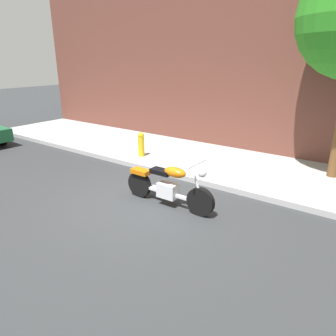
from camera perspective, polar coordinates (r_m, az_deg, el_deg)
name	(u,v)px	position (r m, az deg, el deg)	size (l,w,h in m)	color
ground_plane	(145,203)	(7.07, -4.22, -6.31)	(60.00, 60.00, 0.00)	#303335
sidewalk	(214,162)	(9.59, 8.36, 1.03)	(19.15, 3.30, 0.14)	#ADADAD
building_facade	(250,16)	(10.91, 14.72, 25.32)	(19.15, 0.50, 8.58)	brown
motorcycle	(168,186)	(6.76, 0.01, -3.33)	(2.23, 0.70, 1.10)	black
fire_hydrant	(141,146)	(9.84, -4.92, 3.98)	(0.20, 0.20, 0.91)	gold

